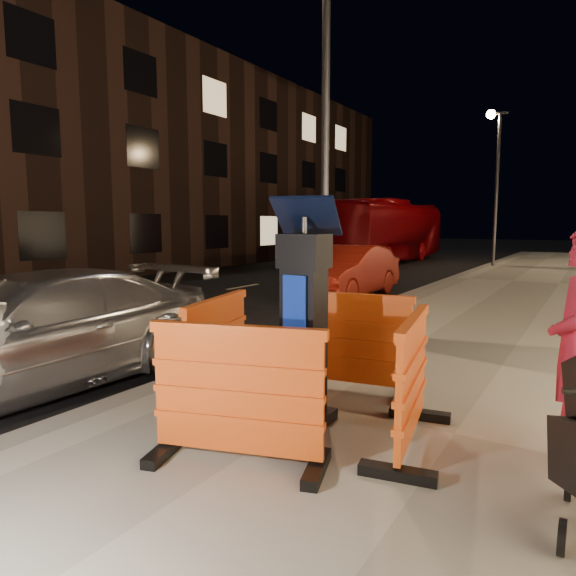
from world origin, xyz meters
The scene contains 13 objects.
ground_plane centered at (0.00, 0.00, 0.00)m, with size 120.00×120.00×0.00m, color black.
sidewalk centered at (3.00, 0.00, 0.07)m, with size 6.00×60.00×0.15m, color gray.
kerb centered at (0.00, 0.00, 0.07)m, with size 0.30×60.00×0.15m, color slate.
parking_kiosk centered at (1.80, -0.39, 1.06)m, with size 0.57×0.57×1.81m, color black.
barrier_front centered at (1.80, -1.34, 0.66)m, with size 1.30×0.53×1.01m, color #DD5014.
barrier_back centered at (1.80, 0.56, 0.66)m, with size 1.30×0.53×1.01m, color #DD5014.
barrier_kerbside centered at (0.85, -0.39, 0.66)m, with size 1.30×0.53×1.01m, color #DD5014.
barrier_bldgside centered at (2.75, -0.39, 0.66)m, with size 1.30×0.53×1.01m, color #DD5014.
car_silver centered at (-1.43, -0.87, 0.00)m, with size 1.84×4.53×1.31m, color silver.
car_red centered at (-1.48, 7.60, 0.00)m, with size 1.39×3.97×1.31m, color maroon.
bus_doubledecker centered at (-4.85, 19.27, 0.00)m, with size 2.46×10.53×2.93m, color maroon.
street_lamp_mid centered at (0.25, 3.00, 3.15)m, with size 0.12×0.12×6.00m, color #3F3F44.
street_lamp_far centered at (0.25, 18.00, 3.15)m, with size 0.12×0.12×6.00m, color #3F3F44.
Camera 1 is at (3.91, -4.13, 1.86)m, focal length 32.00 mm.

